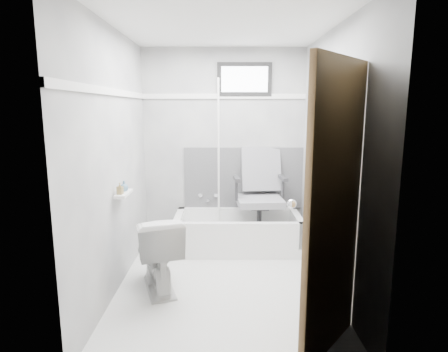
{
  "coord_description": "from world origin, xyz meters",
  "views": [
    {
      "loc": [
        -0.01,
        -3.38,
        1.68
      ],
      "look_at": [
        0.0,
        0.35,
        1.0
      ],
      "focal_mm": 30.0,
      "sensor_mm": 36.0,
      "label": 1
    }
  ],
  "objects_px": {
    "toilet": "(158,252)",
    "door": "(392,226)",
    "office_chair": "(260,194)",
    "soap_bottle_a": "(120,189)",
    "soap_bottle_b": "(124,186)",
    "bathtub": "(238,232)"
  },
  "relations": [
    {
      "from": "toilet",
      "to": "door",
      "type": "distance_m",
      "value": 2.1
    },
    {
      "from": "office_chair",
      "to": "door",
      "type": "relative_size",
      "value": 0.55
    },
    {
      "from": "office_chair",
      "to": "soap_bottle_a",
      "type": "distance_m",
      "value": 1.75
    },
    {
      "from": "soap_bottle_a",
      "to": "soap_bottle_b",
      "type": "height_order",
      "value": "soap_bottle_a"
    },
    {
      "from": "toilet",
      "to": "soap_bottle_a",
      "type": "height_order",
      "value": "soap_bottle_a"
    },
    {
      "from": "door",
      "to": "bathtub",
      "type": "bearing_deg",
      "value": 110.19
    },
    {
      "from": "bathtub",
      "to": "soap_bottle_a",
      "type": "bearing_deg",
      "value": -137.48
    },
    {
      "from": "toilet",
      "to": "soap_bottle_b",
      "type": "distance_m",
      "value": 0.7
    },
    {
      "from": "toilet",
      "to": "soap_bottle_b",
      "type": "height_order",
      "value": "soap_bottle_b"
    },
    {
      "from": "door",
      "to": "office_chair",
      "type": "bearing_deg",
      "value": 103.85
    },
    {
      "from": "soap_bottle_b",
      "to": "bathtub",
      "type": "bearing_deg",
      "value": 38.33
    },
    {
      "from": "door",
      "to": "soap_bottle_a",
      "type": "bearing_deg",
      "value": 148.11
    },
    {
      "from": "bathtub",
      "to": "soap_bottle_a",
      "type": "xyz_separation_m",
      "value": [
        -1.11,
        -1.02,
        0.76
      ]
    },
    {
      "from": "soap_bottle_b",
      "to": "toilet",
      "type": "bearing_deg",
      "value": -23.4
    },
    {
      "from": "office_chair",
      "to": "toilet",
      "type": "distance_m",
      "value": 1.51
    },
    {
      "from": "door",
      "to": "toilet",
      "type": "bearing_deg",
      "value": 143.22
    },
    {
      "from": "office_chair",
      "to": "soap_bottle_a",
      "type": "bearing_deg",
      "value": -146.68
    },
    {
      "from": "bathtub",
      "to": "soap_bottle_a",
      "type": "distance_m",
      "value": 1.68
    },
    {
      "from": "office_chair",
      "to": "soap_bottle_a",
      "type": "xyz_separation_m",
      "value": [
        -1.37,
        -1.05,
        0.3
      ]
    },
    {
      "from": "door",
      "to": "soap_bottle_a",
      "type": "xyz_separation_m",
      "value": [
        -1.92,
        1.19,
        -0.03
      ]
    },
    {
      "from": "door",
      "to": "soap_bottle_a",
      "type": "height_order",
      "value": "door"
    },
    {
      "from": "bathtub",
      "to": "office_chair",
      "type": "bearing_deg",
      "value": 7.62
    }
  ]
}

